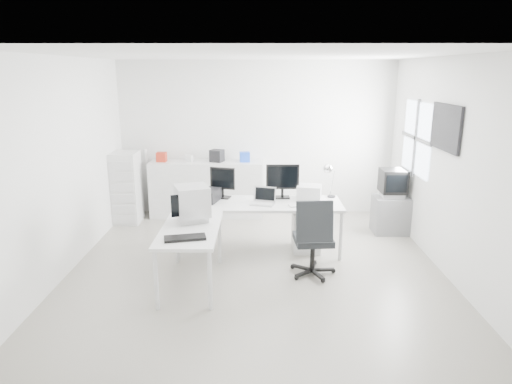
{
  "coord_description": "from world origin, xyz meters",
  "views": [
    {
      "loc": [
        0.03,
        -5.85,
        2.62
      ],
      "look_at": [
        0.0,
        0.2,
        1.0
      ],
      "focal_mm": 32.0,
      "sensor_mm": 36.0,
      "label": 1
    }
  ],
  "objects_px": {
    "laser_printer": "(309,192)",
    "lcd_monitor_large": "(283,181)",
    "tv_cabinet": "(390,215)",
    "laptop": "(263,198)",
    "lcd_monitor_small": "(223,182)",
    "office_chair": "(313,236)",
    "inkjet_printer": "(202,195)",
    "crt_tv": "(393,184)",
    "sideboard": "(207,189)",
    "drawer_pedestal": "(306,230)",
    "side_desk": "(191,256)",
    "main_desk": "(259,227)",
    "crt_monitor": "(192,204)",
    "filing_cabinet": "(127,188)"
  },
  "relations": [
    {
      "from": "lcd_monitor_large",
      "to": "crt_monitor",
      "type": "relative_size",
      "value": 1.11
    },
    {
      "from": "main_desk",
      "to": "lcd_monitor_large",
      "type": "height_order",
      "value": "lcd_monitor_large"
    },
    {
      "from": "office_chair",
      "to": "sideboard",
      "type": "xyz_separation_m",
      "value": [
        -1.66,
        2.51,
        -0.03
      ]
    },
    {
      "from": "side_desk",
      "to": "laptop",
      "type": "distance_m",
      "value": 1.43
    },
    {
      "from": "laser_printer",
      "to": "drawer_pedestal",
      "type": "bearing_deg",
      "value": -95.42
    },
    {
      "from": "tv_cabinet",
      "to": "lcd_monitor_small",
      "type": "bearing_deg",
      "value": -168.36
    },
    {
      "from": "drawer_pedestal",
      "to": "laptop",
      "type": "bearing_deg",
      "value": -167.01
    },
    {
      "from": "inkjet_printer",
      "to": "laptop",
      "type": "relative_size",
      "value": 1.58
    },
    {
      "from": "crt_monitor",
      "to": "crt_tv",
      "type": "xyz_separation_m",
      "value": [
        3.03,
        1.66,
        -0.14
      ]
    },
    {
      "from": "inkjet_printer",
      "to": "sideboard",
      "type": "distance_m",
      "value": 1.63
    },
    {
      "from": "laser_printer",
      "to": "tv_cabinet",
      "type": "relative_size",
      "value": 0.58
    },
    {
      "from": "tv_cabinet",
      "to": "crt_tv",
      "type": "height_order",
      "value": "crt_tv"
    },
    {
      "from": "tv_cabinet",
      "to": "filing_cabinet",
      "type": "relative_size",
      "value": 0.49
    },
    {
      "from": "lcd_monitor_large",
      "to": "crt_monitor",
      "type": "distance_m",
      "value": 1.63
    },
    {
      "from": "main_desk",
      "to": "inkjet_printer",
      "type": "bearing_deg",
      "value": 173.29
    },
    {
      "from": "drawer_pedestal",
      "to": "tv_cabinet",
      "type": "distance_m",
      "value": 1.66
    },
    {
      "from": "inkjet_printer",
      "to": "crt_tv",
      "type": "relative_size",
      "value": 0.99
    },
    {
      "from": "side_desk",
      "to": "sideboard",
      "type": "xyz_separation_m",
      "value": [
        -0.11,
        2.8,
        0.13
      ]
    },
    {
      "from": "side_desk",
      "to": "crt_monitor",
      "type": "distance_m",
      "value": 0.65
    },
    {
      "from": "lcd_monitor_small",
      "to": "office_chair",
      "type": "relative_size",
      "value": 0.45
    },
    {
      "from": "crt_monitor",
      "to": "filing_cabinet",
      "type": "distance_m",
      "value": 2.66
    },
    {
      "from": "lcd_monitor_large",
      "to": "office_chair",
      "type": "relative_size",
      "value": 0.48
    },
    {
      "from": "crt_monitor",
      "to": "laptop",
      "type": "bearing_deg",
      "value": 20.27
    },
    {
      "from": "lcd_monitor_large",
      "to": "laptop",
      "type": "bearing_deg",
      "value": -131.82
    },
    {
      "from": "inkjet_printer",
      "to": "sideboard",
      "type": "height_order",
      "value": "sideboard"
    },
    {
      "from": "laser_printer",
      "to": "sideboard",
      "type": "bearing_deg",
      "value": 150.13
    },
    {
      "from": "drawer_pedestal",
      "to": "laptop",
      "type": "distance_m",
      "value": 0.87
    },
    {
      "from": "drawer_pedestal",
      "to": "sideboard",
      "type": "height_order",
      "value": "sideboard"
    },
    {
      "from": "office_chair",
      "to": "crt_tv",
      "type": "relative_size",
      "value": 2.15
    },
    {
      "from": "main_desk",
      "to": "tv_cabinet",
      "type": "relative_size",
      "value": 3.92
    },
    {
      "from": "lcd_monitor_large",
      "to": "tv_cabinet",
      "type": "xyz_separation_m",
      "value": [
        1.83,
        0.56,
        -0.7
      ]
    },
    {
      "from": "drawer_pedestal",
      "to": "lcd_monitor_large",
      "type": "bearing_deg",
      "value": 150.26
    },
    {
      "from": "lcd_monitor_small",
      "to": "office_chair",
      "type": "bearing_deg",
      "value": -25.24
    },
    {
      "from": "laser_printer",
      "to": "lcd_monitor_large",
      "type": "bearing_deg",
      "value": -173.32
    },
    {
      "from": "laptop",
      "to": "tv_cabinet",
      "type": "distance_m",
      "value": 2.38
    },
    {
      "from": "main_desk",
      "to": "sideboard",
      "type": "height_order",
      "value": "sideboard"
    },
    {
      "from": "inkjet_printer",
      "to": "drawer_pedestal",
      "type": "bearing_deg",
      "value": 13.77
    },
    {
      "from": "crt_monitor",
      "to": "tv_cabinet",
      "type": "distance_m",
      "value": 3.52
    },
    {
      "from": "laptop",
      "to": "laser_printer",
      "type": "bearing_deg",
      "value": 40.55
    },
    {
      "from": "inkjet_printer",
      "to": "crt_tv",
      "type": "xyz_separation_m",
      "value": [
        3.03,
        0.71,
        -0.0
      ]
    },
    {
      "from": "drawer_pedestal",
      "to": "filing_cabinet",
      "type": "distance_m",
      "value": 3.3
    },
    {
      "from": "lcd_monitor_small",
      "to": "filing_cabinet",
      "type": "relative_size",
      "value": 0.38
    },
    {
      "from": "drawer_pedestal",
      "to": "laser_printer",
      "type": "xyz_separation_m",
      "value": [
        0.05,
        0.17,
        0.55
      ]
    },
    {
      "from": "lcd_monitor_small",
      "to": "lcd_monitor_large",
      "type": "height_order",
      "value": "lcd_monitor_large"
    },
    {
      "from": "main_desk",
      "to": "lcd_monitor_large",
      "type": "xyz_separation_m",
      "value": [
        0.35,
        0.25,
        0.63
      ]
    },
    {
      "from": "inkjet_printer",
      "to": "side_desk",
      "type": "bearing_deg",
      "value": -74.38
    },
    {
      "from": "crt_monitor",
      "to": "crt_tv",
      "type": "distance_m",
      "value": 3.45
    },
    {
      "from": "crt_monitor",
      "to": "sideboard",
      "type": "bearing_deg",
      "value": 72.93
    },
    {
      "from": "laptop",
      "to": "main_desk",
      "type": "bearing_deg",
      "value": 132.55
    },
    {
      "from": "crt_tv",
      "to": "sideboard",
      "type": "height_order",
      "value": "crt_tv"
    }
  ]
}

